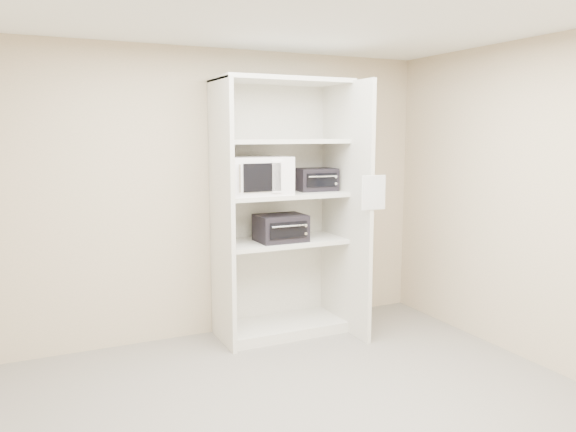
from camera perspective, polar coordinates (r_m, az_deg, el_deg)
name	(u,v)px	position (r m, az deg, el deg)	size (l,w,h in m)	color
floor	(304,428)	(3.95, 1.60, -20.72)	(4.50, 4.00, 0.01)	slate
ceiling	(305,0)	(3.54, 1.79, 21.09)	(4.50, 4.00, 0.01)	white
wall_back	(209,195)	(5.34, -8.03, 2.17)	(4.50, 0.02, 2.70)	#CEB295
wall_right	(558,206)	(4.93, 25.72, 0.90)	(0.02, 4.00, 2.70)	#CEB295
shelving_unit	(286,217)	(5.33, -0.19, -0.13)	(1.24, 0.92, 2.42)	silver
microwave	(256,176)	(5.11, -3.26, 4.12)	(0.57, 0.44, 0.34)	white
toaster_oven_upper	(315,179)	(5.47, 2.80, 3.73)	(0.38, 0.28, 0.22)	black
toaster_oven_lower	(281,228)	(5.26, -0.75, -1.21)	(0.45, 0.34, 0.25)	black
paper_sign	(374,193)	(5.03, 8.69, 2.37)	(0.24, 0.01, 0.30)	white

